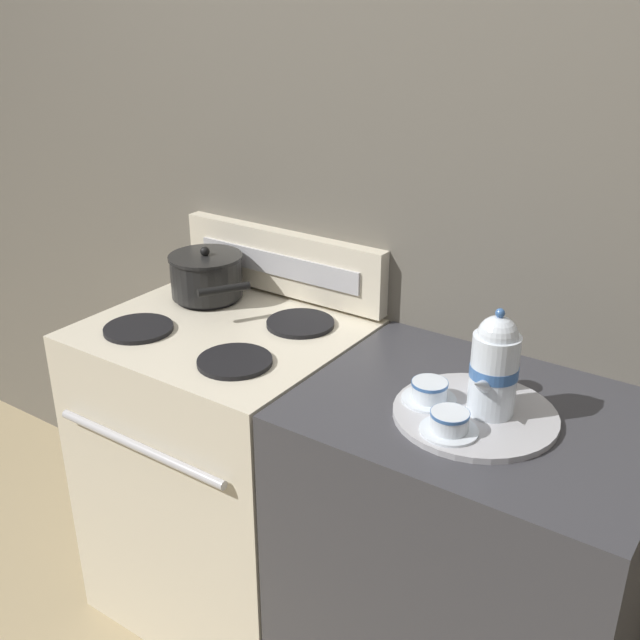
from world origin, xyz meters
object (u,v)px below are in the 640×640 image
at_px(teacup_left, 449,422).
at_px(serving_tray, 475,414).
at_px(saucepan, 207,275).
at_px(stove, 229,470).
at_px(teacup_right, 429,391).
at_px(teapot, 494,366).
at_px(creamer_jug, 488,371).

bearing_deg(teacup_left, serving_tray, 83.17).
bearing_deg(saucepan, stove, -39.19).
bearing_deg(serving_tray, teacup_left, -96.83).
relative_size(saucepan, teacup_right, 2.52).
distance_m(serving_tray, teacup_right, 0.11).
relative_size(teapot, teacup_right, 1.97).
distance_m(teacup_left, creamer_jug, 0.22).
xyz_separation_m(teacup_left, teacup_right, (-0.09, 0.09, 0.00)).
distance_m(serving_tray, teacup_left, 0.11).
height_order(saucepan, serving_tray, saucepan).
distance_m(saucepan, serving_tray, 0.95).
bearing_deg(teapot, stove, 178.50).
relative_size(teacup_right, creamer_jug, 1.45).
height_order(stove, teacup_right, teacup_right).
distance_m(stove, serving_tray, 0.90).
height_order(teacup_right, creamer_jug, creamer_jug).
bearing_deg(stove, teacup_left, -10.77).
height_order(saucepan, teacup_left, saucepan).
height_order(teacup_left, teacup_right, same).
height_order(serving_tray, teacup_left, teacup_left).
xyz_separation_m(stove, teacup_left, (0.75, -0.14, 0.50)).
bearing_deg(creamer_jug, teacup_right, -122.10).
bearing_deg(creamer_jug, teapot, -64.13).
relative_size(teacup_left, creamer_jug, 1.45).
xyz_separation_m(stove, teacup_right, (0.66, -0.05, 0.50)).
relative_size(stove, teacup_left, 7.79).
xyz_separation_m(saucepan, creamer_jug, (0.91, -0.06, -0.02)).
bearing_deg(teacup_left, creamer_jug, 92.80).
relative_size(saucepan, teacup_left, 2.52).
xyz_separation_m(teapot, teacup_left, (-0.04, -0.12, -0.09)).
distance_m(serving_tray, creamer_jug, 0.13).
xyz_separation_m(saucepan, teapot, (0.95, -0.16, 0.05)).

